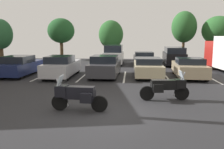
{
  "coord_description": "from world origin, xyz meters",
  "views": [
    {
      "loc": [
        1.06,
        -8.73,
        2.91
      ],
      "look_at": [
        0.17,
        2.48,
        1.1
      ],
      "focal_mm": 38.74,
      "sensor_mm": 36.0,
      "label": 1
    }
  ],
  "objects_px": {
    "motorcycle_second": "(166,87)",
    "car_far_white": "(114,55)",
    "car_charcoal": "(105,67)",
    "car_silver": "(62,66)",
    "motorcycle_touring": "(77,95)",
    "car_far_grey": "(144,58)",
    "car_navy": "(20,66)",
    "car_champagne": "(148,67)",
    "car_tan": "(189,68)",
    "car_far_black": "(174,56)"
  },
  "relations": [
    {
      "from": "motorcycle_second",
      "to": "car_far_grey",
      "type": "height_order",
      "value": "motorcycle_second"
    },
    {
      "from": "motorcycle_second",
      "to": "car_champagne",
      "type": "bearing_deg",
      "value": 93.53
    },
    {
      "from": "motorcycle_touring",
      "to": "car_silver",
      "type": "distance_m",
      "value": 8.33
    },
    {
      "from": "car_champagne",
      "to": "car_tan",
      "type": "relative_size",
      "value": 1.1
    },
    {
      "from": "car_champagne",
      "to": "car_far_black",
      "type": "bearing_deg",
      "value": 66.24
    },
    {
      "from": "car_tan",
      "to": "car_far_grey",
      "type": "relative_size",
      "value": 0.98
    },
    {
      "from": "car_charcoal",
      "to": "car_tan",
      "type": "distance_m",
      "value": 5.93
    },
    {
      "from": "motorcycle_second",
      "to": "car_navy",
      "type": "height_order",
      "value": "car_navy"
    },
    {
      "from": "motorcycle_touring",
      "to": "car_far_white",
      "type": "distance_m",
      "value": 15.73
    },
    {
      "from": "car_navy",
      "to": "motorcycle_second",
      "type": "bearing_deg",
      "value": -32.6
    },
    {
      "from": "motorcycle_touring",
      "to": "car_navy",
      "type": "distance_m",
      "value": 10.19
    },
    {
      "from": "motorcycle_touring",
      "to": "car_far_white",
      "type": "height_order",
      "value": "car_far_white"
    },
    {
      "from": "car_far_white",
      "to": "car_far_grey",
      "type": "relative_size",
      "value": 1.0
    },
    {
      "from": "car_far_black",
      "to": "car_tan",
      "type": "bearing_deg",
      "value": -91.32
    },
    {
      "from": "motorcycle_touring",
      "to": "car_navy",
      "type": "relative_size",
      "value": 0.48
    },
    {
      "from": "car_tan",
      "to": "car_far_white",
      "type": "distance_m",
      "value": 9.53
    },
    {
      "from": "car_navy",
      "to": "car_charcoal",
      "type": "xyz_separation_m",
      "value": [
        6.33,
        -0.05,
        0.02
      ]
    },
    {
      "from": "motorcycle_touring",
      "to": "motorcycle_second",
      "type": "xyz_separation_m",
      "value": [
        3.68,
        1.89,
        -0.02
      ]
    },
    {
      "from": "car_far_white",
      "to": "car_far_grey",
      "type": "distance_m",
      "value": 3.02
    },
    {
      "from": "car_charcoal",
      "to": "car_navy",
      "type": "bearing_deg",
      "value": 179.56
    },
    {
      "from": "motorcycle_touring",
      "to": "car_far_grey",
      "type": "height_order",
      "value": "motorcycle_touring"
    },
    {
      "from": "motorcycle_second",
      "to": "car_far_grey",
      "type": "relative_size",
      "value": 0.51
    },
    {
      "from": "motorcycle_touring",
      "to": "car_silver",
      "type": "relative_size",
      "value": 0.47
    },
    {
      "from": "motorcycle_second",
      "to": "car_far_white",
      "type": "relative_size",
      "value": 0.51
    },
    {
      "from": "motorcycle_second",
      "to": "car_far_grey",
      "type": "bearing_deg",
      "value": 91.47
    },
    {
      "from": "motorcycle_touring",
      "to": "car_tan",
      "type": "relative_size",
      "value": 0.51
    },
    {
      "from": "car_far_grey",
      "to": "motorcycle_second",
      "type": "bearing_deg",
      "value": -88.53
    },
    {
      "from": "motorcycle_second",
      "to": "car_champagne",
      "type": "height_order",
      "value": "car_champagne"
    },
    {
      "from": "car_champagne",
      "to": "car_far_white",
      "type": "bearing_deg",
      "value": 112.03
    },
    {
      "from": "motorcycle_second",
      "to": "car_silver",
      "type": "distance_m",
      "value": 8.83
    },
    {
      "from": "car_far_white",
      "to": "car_silver",
      "type": "bearing_deg",
      "value": -112.03
    },
    {
      "from": "motorcycle_second",
      "to": "car_tan",
      "type": "relative_size",
      "value": 0.52
    },
    {
      "from": "car_champagne",
      "to": "car_far_grey",
      "type": "xyz_separation_m",
      "value": [
        0.06,
        7.05,
        -0.0
      ]
    },
    {
      "from": "car_charcoal",
      "to": "car_tan",
      "type": "relative_size",
      "value": 1.01
    },
    {
      "from": "car_navy",
      "to": "car_far_black",
      "type": "bearing_deg",
      "value": 30.14
    },
    {
      "from": "motorcycle_touring",
      "to": "car_charcoal",
      "type": "relative_size",
      "value": 0.51
    },
    {
      "from": "car_tan",
      "to": "car_far_grey",
      "type": "xyz_separation_m",
      "value": [
        -2.82,
        7.32,
        -0.01
      ]
    },
    {
      "from": "motorcycle_second",
      "to": "car_far_white",
      "type": "distance_m",
      "value": 14.23
    },
    {
      "from": "car_far_white",
      "to": "car_far_grey",
      "type": "bearing_deg",
      "value": -4.19
    },
    {
      "from": "car_silver",
      "to": "car_far_grey",
      "type": "bearing_deg",
      "value": 51.12
    },
    {
      "from": "motorcycle_second",
      "to": "car_far_black",
      "type": "distance_m",
      "value": 13.73
    },
    {
      "from": "car_silver",
      "to": "car_far_white",
      "type": "bearing_deg",
      "value": 67.97
    },
    {
      "from": "car_charcoal",
      "to": "car_far_white",
      "type": "xyz_separation_m",
      "value": [
        0.11,
        7.62,
        0.26
      ]
    },
    {
      "from": "car_navy",
      "to": "car_tan",
      "type": "xyz_separation_m",
      "value": [
        12.26,
        0.03,
        -0.03
      ]
    },
    {
      "from": "motorcycle_second",
      "to": "car_far_grey",
      "type": "xyz_separation_m",
      "value": [
        -0.35,
        13.61,
        0.03
      ]
    },
    {
      "from": "car_far_black",
      "to": "car_far_grey",
      "type": "bearing_deg",
      "value": 177.43
    },
    {
      "from": "motorcycle_touring",
      "to": "car_charcoal",
      "type": "bearing_deg",
      "value": 88.44
    },
    {
      "from": "motorcycle_touring",
      "to": "car_champagne",
      "type": "bearing_deg",
      "value": 68.83
    },
    {
      "from": "motorcycle_second",
      "to": "car_charcoal",
      "type": "height_order",
      "value": "car_charcoal"
    },
    {
      "from": "motorcycle_second",
      "to": "car_far_white",
      "type": "height_order",
      "value": "car_far_white"
    }
  ]
}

